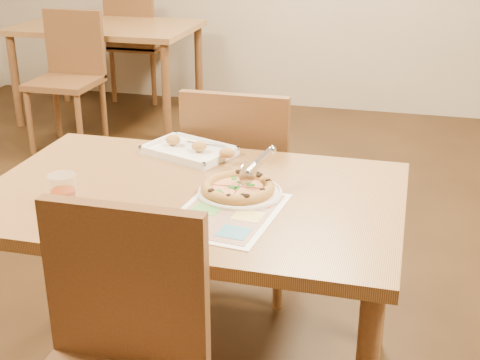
% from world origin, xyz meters
% --- Properties ---
extents(dining_table, '(1.30, 0.85, 0.72)m').
position_xyz_m(dining_table, '(0.00, 0.00, 0.63)').
color(dining_table, '#996A3D').
rests_on(dining_table, ground).
extents(chair_near, '(0.42, 0.42, 0.47)m').
position_xyz_m(chair_near, '(0.00, -0.60, 0.57)').
color(chair_near, brown).
rests_on(chair_near, ground).
extents(chair_far, '(0.42, 0.42, 0.47)m').
position_xyz_m(chair_far, '(-0.00, 0.60, 0.57)').
color(chair_far, brown).
rests_on(chair_far, ground).
extents(bg_table, '(1.30, 0.85, 0.72)m').
position_xyz_m(bg_table, '(-1.60, 2.80, 0.63)').
color(bg_table, '#996A3D').
rests_on(bg_table, ground).
extents(bg_chair_near, '(0.42, 0.42, 0.47)m').
position_xyz_m(bg_chair_near, '(-1.60, 2.20, 0.57)').
color(bg_chair_near, brown).
rests_on(bg_chair_near, ground).
extents(bg_chair_far, '(0.42, 0.42, 0.47)m').
position_xyz_m(bg_chair_far, '(-1.60, 3.30, 0.57)').
color(bg_chair_far, brown).
rests_on(bg_chair_far, ground).
extents(plate, '(0.30, 0.30, 0.01)m').
position_xyz_m(plate, '(0.15, 0.02, 0.73)').
color(plate, white).
rests_on(plate, dining_table).
extents(pizza, '(0.23, 0.23, 0.03)m').
position_xyz_m(pizza, '(0.15, 0.01, 0.75)').
color(pizza, '#C89144').
rests_on(pizza, plate).
extents(pizza_cutter, '(0.08, 0.15, 0.09)m').
position_xyz_m(pizza_cutter, '(0.19, 0.06, 0.81)').
color(pizza_cutter, silver).
rests_on(pizza_cutter, pizza).
extents(appetizer_tray, '(0.36, 0.30, 0.06)m').
position_xyz_m(appetizer_tray, '(-0.11, 0.32, 0.73)').
color(appetizer_tray, white).
rests_on(appetizer_tray, dining_table).
extents(glass_tumbler, '(0.08, 0.08, 0.10)m').
position_xyz_m(glass_tumbler, '(-0.33, -0.20, 0.76)').
color(glass_tumbler, maroon).
rests_on(glass_tumbler, dining_table).
extents(menu, '(0.32, 0.42, 0.00)m').
position_xyz_m(menu, '(0.15, -0.13, 0.72)').
color(menu, white).
rests_on(menu, dining_table).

